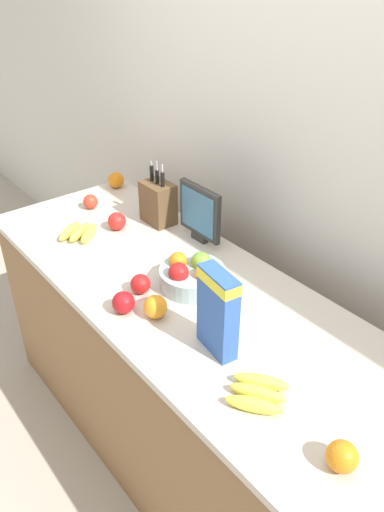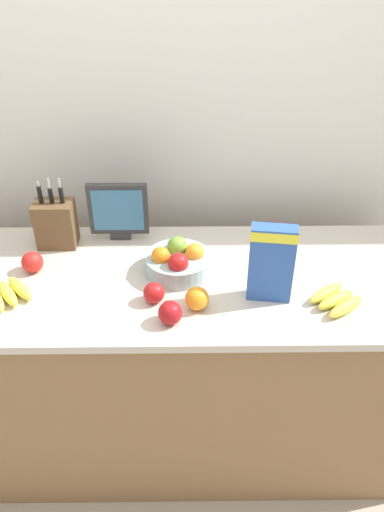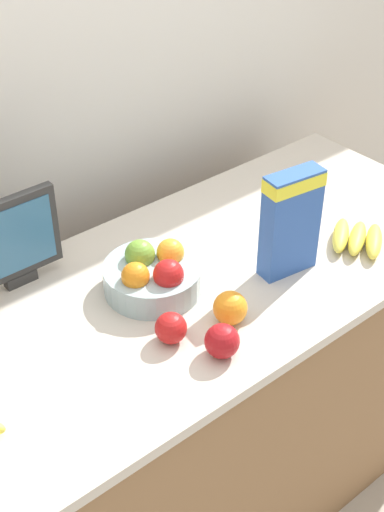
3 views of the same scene
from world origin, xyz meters
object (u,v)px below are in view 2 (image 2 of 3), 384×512
at_px(banana_bunch_left, 336,300).
at_px(banana_bunch_right, 8,293).
at_px(knife_block, 56,223).
at_px(fruit_bowl, 178,261).
at_px(apple_by_knife_block, 154,293).
at_px(cereal_box, 272,260).
at_px(small_monitor, 118,210).
at_px(apple_middle, 170,313).
at_px(apple_rightmost, 32,262).
at_px(orange_front_left, 197,299).

bearing_deg(banana_bunch_left, banana_bunch_right, 177.61).
distance_m(knife_block, fruit_bowl, 0.54).
distance_m(banana_bunch_right, apple_by_knife_block, 0.52).
height_order(knife_block, apple_by_knife_block, knife_block).
height_order(cereal_box, banana_bunch_right, cereal_box).
xyz_separation_m(knife_block, apple_by_knife_block, (0.42, -0.38, -0.06)).
xyz_separation_m(banana_bunch_left, banana_bunch_right, (-1.16, 0.05, 0.00)).
bearing_deg(small_monitor, apple_middle, -67.14).
bearing_deg(apple_middle, small_monitor, 112.86).
distance_m(cereal_box, apple_rightmost, 0.90).
bearing_deg(small_monitor, banana_bunch_left, -29.04).
bearing_deg(knife_block, apple_by_knife_block, -42.38).
relative_size(fruit_bowl, banana_bunch_right, 1.18).
xyz_separation_m(cereal_box, banana_bunch_right, (-0.93, 0.00, -0.14)).
xyz_separation_m(knife_block, apple_rightmost, (-0.06, -0.19, -0.06)).
xyz_separation_m(knife_block, small_monitor, (0.25, 0.04, 0.04)).
relative_size(fruit_bowl, apple_middle, 3.07).
distance_m(fruit_bowl, apple_by_knife_block, 0.20).
relative_size(small_monitor, banana_bunch_left, 1.21).
bearing_deg(apple_rightmost, small_monitor, 36.55).
xyz_separation_m(small_monitor, fruit_bowl, (0.25, -0.24, -0.09)).
bearing_deg(fruit_bowl, banana_bunch_right, -165.62).
bearing_deg(apple_by_knife_block, fruit_bowl, 64.87).
bearing_deg(orange_front_left, cereal_box, 12.97).
bearing_deg(banana_bunch_left, small_monitor, 150.96).
bearing_deg(apple_middle, apple_rightmost, 150.67).
distance_m(banana_bunch_left, orange_front_left, 0.49).
height_order(small_monitor, apple_middle, small_monitor).
xyz_separation_m(apple_rightmost, apple_middle, (0.53, -0.30, -0.00)).
height_order(knife_block, fruit_bowl, knife_block).
distance_m(small_monitor, apple_by_knife_block, 0.46).
relative_size(cereal_box, apple_rightmost, 3.52).
relative_size(fruit_bowl, apple_rightmost, 3.04).
xyz_separation_m(small_monitor, banana_bunch_right, (-0.36, -0.40, -0.11)).
bearing_deg(cereal_box, apple_by_knife_block, -169.18).
bearing_deg(banana_bunch_left, fruit_bowl, 159.80).
distance_m(apple_rightmost, apple_by_knife_block, 0.51).
xyz_separation_m(cereal_box, apple_middle, (-0.35, -0.13, -0.12)).
height_order(fruit_bowl, apple_middle, fruit_bowl).
relative_size(knife_block, banana_bunch_left, 1.43).
distance_m(fruit_bowl, apple_middle, 0.29).
bearing_deg(apple_by_knife_block, banana_bunch_left, -2.35).
distance_m(fruit_bowl, apple_rightmost, 0.56).
relative_size(banana_bunch_right, apple_by_knife_block, 2.81).
height_order(banana_bunch_left, orange_front_left, orange_front_left).
bearing_deg(banana_bunch_left, apple_middle, -171.64).
xyz_separation_m(banana_bunch_left, orange_front_left, (-0.49, -0.01, 0.02)).
bearing_deg(apple_middle, banana_bunch_left, 8.36).
xyz_separation_m(banana_bunch_left, apple_middle, (-0.58, -0.08, 0.02)).
distance_m(banana_bunch_left, banana_bunch_right, 1.16).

